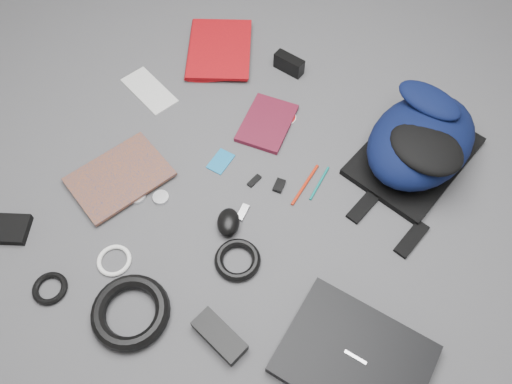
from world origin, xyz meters
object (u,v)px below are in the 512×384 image
at_px(backpack, 421,140).
at_px(compact_camera, 289,64).
at_px(textbook_red, 188,49).
at_px(power_brick, 219,336).
at_px(laptop, 354,359).
at_px(comic_book, 102,156).
at_px(mouse, 228,222).
at_px(dvd_case, 267,123).
at_px(pouch, 12,229).

bearing_deg(backpack, compact_camera, 176.44).
relative_size(textbook_red, power_brick, 2.05).
distance_m(laptop, textbook_red, 1.15).
relative_size(comic_book, mouse, 3.13).
bearing_deg(laptop, dvd_case, 136.51).
bearing_deg(backpack, textbook_red, -170.78).
bearing_deg(pouch, mouse, 27.62).
xyz_separation_m(backpack, dvd_case, (-0.46, -0.08, -0.08)).
relative_size(power_brick, pouch, 1.62).
xyz_separation_m(dvd_case, power_brick, (0.19, -0.66, 0.01)).
xyz_separation_m(backpack, textbook_red, (-0.84, 0.09, -0.07)).
relative_size(backpack, dvd_case, 2.10).
bearing_deg(textbook_red, pouch, -120.41).
height_order(compact_camera, power_brick, compact_camera).
height_order(mouse, pouch, mouse).
xyz_separation_m(dvd_case, mouse, (0.06, -0.38, 0.02)).
relative_size(laptop, comic_book, 1.24).
xyz_separation_m(backpack, compact_camera, (-0.49, 0.17, -0.06)).
bearing_deg(pouch, power_brick, -0.68).
bearing_deg(textbook_red, backpack, -30.64).
xyz_separation_m(textbook_red, comic_book, (-0.01, -0.51, -0.01)).
bearing_deg(backpack, mouse, -115.69).
distance_m(dvd_case, power_brick, 0.69).
bearing_deg(power_brick, backpack, 87.49).
xyz_separation_m(laptop, pouch, (-0.97, -0.09, -0.01)).
bearing_deg(laptop, power_brick, -158.38).
relative_size(backpack, laptop, 1.25).
bearing_deg(compact_camera, dvd_case, -71.18).
distance_m(textbook_red, power_brick, 1.01).
distance_m(backpack, laptop, 0.65).
relative_size(comic_book, dvd_case, 1.36).
relative_size(backpack, comic_book, 1.54).
bearing_deg(mouse, compact_camera, 74.45).
height_order(textbook_red, pouch, textbook_red).
bearing_deg(pouch, textbook_red, 84.09).
relative_size(laptop, pouch, 3.87).
distance_m(comic_book, compact_camera, 0.69).
height_order(laptop, dvd_case, laptop).
distance_m(backpack, dvd_case, 0.47).
bearing_deg(dvd_case, comic_book, -143.67).
bearing_deg(comic_book, laptop, 10.07).
bearing_deg(power_brick, dvd_case, 123.22).
relative_size(comic_book, compact_camera, 2.66).
bearing_deg(power_brick, pouch, -163.13).
xyz_separation_m(mouse, pouch, (-0.53, -0.28, -0.01)).
relative_size(laptop, mouse, 3.87).
bearing_deg(comic_book, power_brick, -4.80).
distance_m(backpack, mouse, 0.61).
distance_m(laptop, comic_book, 0.92).
xyz_separation_m(mouse, power_brick, (0.13, -0.29, -0.01)).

